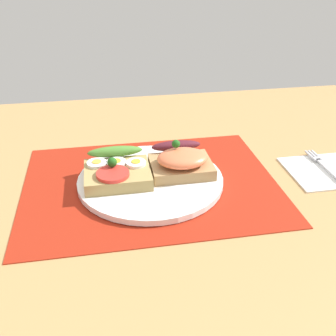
{
  "coord_description": "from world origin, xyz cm",
  "views": [
    {
      "loc": [
        -7.2,
        -57.37,
        35.32
      ],
      "look_at": [
        3.0,
        0.0,
        2.8
      ],
      "focal_mm": 42.74,
      "sensor_mm": 36.0,
      "label": 1
    }
  ],
  "objects_px": {
    "napkin": "(326,170)",
    "sandwich_salmon": "(181,160)",
    "fork": "(327,168)",
    "sandwich_egg_tomato": "(117,171)",
    "plate": "(150,180)"
  },
  "relations": [
    {
      "from": "napkin",
      "to": "sandwich_egg_tomato",
      "type": "bearing_deg",
      "value": 176.98
    },
    {
      "from": "sandwich_egg_tomato",
      "to": "sandwich_salmon",
      "type": "xyz_separation_m",
      "value": [
        0.11,
        0.01,
        0.01
      ]
    },
    {
      "from": "plate",
      "to": "fork",
      "type": "height_order",
      "value": "plate"
    },
    {
      "from": "plate",
      "to": "fork",
      "type": "distance_m",
      "value": 0.32
    },
    {
      "from": "sandwich_salmon",
      "to": "napkin",
      "type": "height_order",
      "value": "sandwich_salmon"
    },
    {
      "from": "napkin",
      "to": "sandwich_salmon",
      "type": "bearing_deg",
      "value": 174.27
    },
    {
      "from": "napkin",
      "to": "fork",
      "type": "xyz_separation_m",
      "value": [
        0.0,
        0.0,
        0.0
      ]
    },
    {
      "from": "plate",
      "to": "napkin",
      "type": "distance_m",
      "value": 0.31
    },
    {
      "from": "fork",
      "to": "sandwich_egg_tomato",
      "type": "bearing_deg",
      "value": 177.14
    },
    {
      "from": "plate",
      "to": "sandwich_salmon",
      "type": "height_order",
      "value": "sandwich_salmon"
    },
    {
      "from": "sandwich_salmon",
      "to": "napkin",
      "type": "relative_size",
      "value": 0.79
    },
    {
      "from": "fork",
      "to": "plate",
      "type": "bearing_deg",
      "value": 177.69
    },
    {
      "from": "napkin",
      "to": "fork",
      "type": "bearing_deg",
      "value": 23.97
    },
    {
      "from": "sandwich_egg_tomato",
      "to": "fork",
      "type": "xyz_separation_m",
      "value": [
        0.37,
        -0.02,
        -0.02
      ]
    },
    {
      "from": "fork",
      "to": "napkin",
      "type": "bearing_deg",
      "value": -156.03
    }
  ]
}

